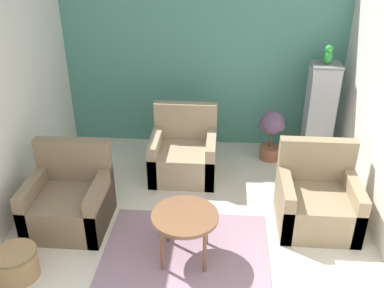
{
  "coord_description": "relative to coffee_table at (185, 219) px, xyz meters",
  "views": [
    {
      "loc": [
        0.32,
        -2.17,
        3.04
      ],
      "look_at": [
        0.0,
        1.88,
        0.93
      ],
      "focal_mm": 40.0,
      "sensor_mm": 36.0,
      "label": 1
    }
  ],
  "objects": [
    {
      "name": "area_rug",
      "position": [
        -0.0,
        0.0,
        -0.47
      ],
      "size": [
        1.7,
        1.45,
        0.01
      ],
      "color": "gray",
      "rests_on": "ground_plane"
    },
    {
      "name": "armchair_right",
      "position": [
        1.4,
        0.68,
        -0.19
      ],
      "size": [
        0.84,
        0.8,
        0.91
      ],
      "color": "#8E7A5B",
      "rests_on": "ground_plane"
    },
    {
      "name": "wicker_basket",
      "position": [
        -1.58,
        -0.39,
        -0.32
      ],
      "size": [
        0.42,
        0.42,
        0.29
      ],
      "color": "#A37F51",
      "rests_on": "ground_plane"
    },
    {
      "name": "armchair_left",
      "position": [
        -1.33,
        0.45,
        -0.19
      ],
      "size": [
        0.84,
        0.8,
        0.91
      ],
      "color": "#7A664C",
      "rests_on": "ground_plane"
    },
    {
      "name": "parrot",
      "position": [
        1.65,
        2.18,
        1.05
      ],
      "size": [
        0.12,
        0.21,
        0.25
      ],
      "color": "green",
      "rests_on": "birdcage"
    },
    {
      "name": "wall_left",
      "position": [
        -2.01,
        0.72,
        0.85
      ],
      "size": [
        0.06,
        3.76,
        2.65
      ],
      "color": "silver",
      "rests_on": "ground_plane"
    },
    {
      "name": "potted_plant",
      "position": [
        1.02,
        2.14,
        -0.03
      ],
      "size": [
        0.37,
        0.34,
        0.74
      ],
      "color": "brown",
      "rests_on": "ground_plane"
    },
    {
      "name": "wall_back_accent",
      "position": [
        0.01,
        2.63,
        0.85
      ],
      "size": [
        4.1,
        0.06,
        2.65
      ],
      "color": "#4C897A",
      "rests_on": "ground_plane"
    },
    {
      "name": "coffee_table",
      "position": [
        0.0,
        0.0,
        0.0
      ],
      "size": [
        0.66,
        0.66,
        0.53
      ],
      "color": "brown",
      "rests_on": "ground_plane"
    },
    {
      "name": "armchair_middle",
      "position": [
        -0.17,
        1.62,
        -0.19
      ],
      "size": [
        0.84,
        0.8,
        0.91
      ],
      "color": "#9E896B",
      "rests_on": "ground_plane"
    },
    {
      "name": "birdcage",
      "position": [
        1.65,
        2.18,
        0.21
      ],
      "size": [
        0.47,
        0.47,
        1.41
      ],
      "color": "slate",
      "rests_on": "ground_plane"
    }
  ]
}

